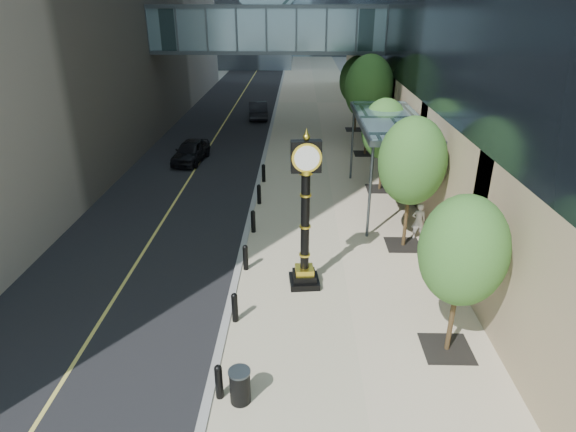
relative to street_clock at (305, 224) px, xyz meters
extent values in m
cube|color=black|center=(-6.49, 33.59, -2.42)|extent=(8.00, 180.00, 0.02)
cube|color=#B5AA8B|center=(1.51, 33.59, -2.40)|extent=(8.00, 180.00, 0.06)
cube|color=gray|center=(-2.49, 33.59, -2.40)|extent=(0.25, 180.00, 0.07)
cube|color=#466A70|center=(-2.49, 21.59, 5.07)|extent=(17.00, 4.00, 3.00)
cube|color=#383F44|center=(-2.49, 21.59, 3.62)|extent=(17.00, 4.20, 0.25)
cube|color=#383F44|center=(-2.49, 21.59, 6.52)|extent=(17.00, 4.20, 0.25)
cube|color=#383F44|center=(4.01, 7.59, 1.77)|extent=(3.00, 8.00, 0.25)
cube|color=#466A70|center=(4.01, 7.59, 1.92)|extent=(2.80, 7.80, 0.06)
cylinder|color=#383F44|center=(2.71, 3.89, -0.33)|extent=(0.12, 0.12, 4.20)
cylinder|color=#383F44|center=(2.71, 11.29, -0.33)|extent=(0.12, 0.12, 4.20)
cylinder|color=black|center=(-2.19, -5.41, -1.92)|extent=(0.20, 0.20, 0.90)
cylinder|color=black|center=(-2.19, -2.21, -1.92)|extent=(0.20, 0.20, 0.90)
cylinder|color=black|center=(-2.19, 0.99, -1.92)|extent=(0.20, 0.20, 0.90)
cylinder|color=black|center=(-2.19, 4.19, -1.92)|extent=(0.20, 0.20, 0.90)
cylinder|color=black|center=(-2.19, 7.39, -1.92)|extent=(0.20, 0.20, 0.90)
cylinder|color=black|center=(-2.19, 10.59, -1.92)|extent=(0.20, 0.20, 0.90)
cube|color=black|center=(4.11, -3.41, -2.36)|extent=(1.40, 1.40, 0.02)
cylinder|color=#48351E|center=(4.11, -3.41, -1.10)|extent=(0.14, 0.14, 2.54)
ellipsoid|color=#325921|center=(4.11, -3.41, 0.86)|extent=(2.33, 2.33, 3.11)
cube|color=black|center=(4.11, 3.09, -2.36)|extent=(1.40, 1.40, 0.02)
cylinder|color=#48351E|center=(4.11, 3.09, -0.95)|extent=(0.14, 0.14, 2.84)
ellipsoid|color=#325921|center=(4.11, 3.09, 1.25)|extent=(2.61, 2.61, 3.48)
cube|color=black|center=(4.11, 9.59, -2.36)|extent=(1.40, 1.40, 0.02)
cylinder|color=#48351E|center=(4.11, 9.59, -1.09)|extent=(0.14, 0.14, 2.57)
ellipsoid|color=#325921|center=(4.11, 9.59, 0.89)|extent=(2.35, 2.35, 3.14)
cube|color=black|center=(4.11, 16.09, -2.36)|extent=(1.40, 1.40, 0.02)
cylinder|color=#48351E|center=(4.11, 16.09, -0.70)|extent=(0.14, 0.14, 3.35)
ellipsoid|color=#325921|center=(4.11, 16.09, 1.89)|extent=(3.07, 3.07, 4.10)
cube|color=black|center=(4.11, 22.59, -2.36)|extent=(1.40, 1.40, 0.02)
cylinder|color=#48351E|center=(4.11, 22.59, -0.90)|extent=(0.14, 0.14, 2.95)
ellipsoid|color=#325921|center=(4.11, 22.59, 1.38)|extent=(2.70, 2.70, 3.60)
cube|color=black|center=(0.00, 0.00, -2.26)|extent=(1.12, 1.12, 0.23)
cube|color=black|center=(0.00, 0.00, -2.03)|extent=(0.87, 0.87, 0.23)
cube|color=yellow|center=(0.00, 0.00, -1.80)|extent=(0.69, 0.69, 0.23)
cylinder|color=black|center=(0.00, 0.00, 0.08)|extent=(0.30, 0.30, 3.54)
cube|color=black|center=(0.00, 0.00, 2.36)|extent=(1.00, 0.44, 1.03)
cylinder|color=white|center=(0.00, 0.20, 2.36)|extent=(0.80, 0.12, 0.80)
cylinder|color=white|center=(0.00, -0.20, 2.36)|extent=(0.80, 0.12, 0.80)
sphere|color=yellow|center=(0.00, 0.00, 2.99)|extent=(0.23, 0.23, 0.23)
cylinder|color=black|center=(-1.64, -5.52, -1.92)|extent=(0.53, 0.53, 0.90)
imported|color=#BBB4AB|center=(4.82, 3.76, -1.57)|extent=(0.60, 0.40, 1.61)
imported|color=black|center=(-7.01, 14.28, -1.74)|extent=(2.07, 4.15, 1.36)
imported|color=black|center=(-3.80, 26.73, -1.69)|extent=(1.98, 4.52, 1.45)
camera|label=1|loc=(-0.23, -14.67, 6.87)|focal=30.00mm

